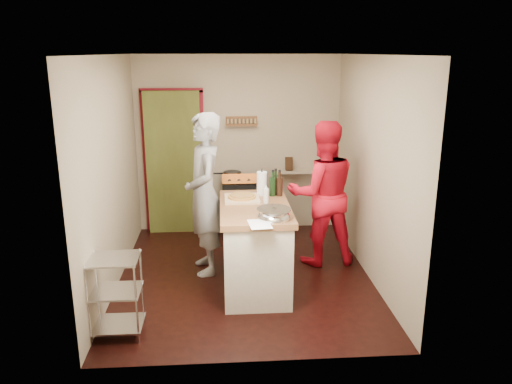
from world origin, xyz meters
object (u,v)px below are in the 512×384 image
island (255,245)px  person_stripe (205,195)px  wire_shelving (116,292)px  person_red (322,193)px  stove (243,206)px

island → person_stripe: bearing=138.5°
wire_shelving → person_stripe: size_ratio=0.41×
island → person_red: size_ratio=0.78×
stove → person_stripe: 1.42m
stove → person_stripe: bearing=-112.9°
wire_shelving → person_stripe: bearing=59.9°
wire_shelving → person_stripe: 1.71m
wire_shelving → stove: bearing=63.1°
island → person_red: person_red is taller
wire_shelving → person_stripe: person_stripe is taller
stove → island: size_ratio=0.70×
wire_shelving → person_red: bearing=34.6°
person_stripe → island: bearing=38.7°
island → person_stripe: 0.90m
wire_shelving → person_stripe: (0.81, 1.41, 0.54)m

